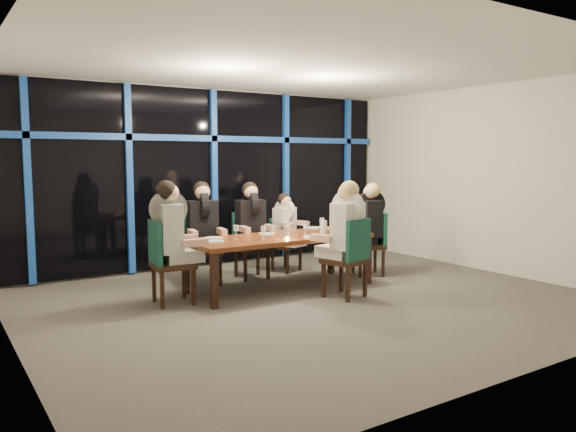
{
  "coord_description": "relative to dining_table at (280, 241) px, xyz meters",
  "views": [
    {
      "loc": [
        -4.17,
        -5.76,
        1.85
      ],
      "look_at": [
        0.0,
        0.6,
        1.05
      ],
      "focal_mm": 35.0,
      "sensor_mm": 36.0,
      "label": 1
    }
  ],
  "objects": [
    {
      "name": "water_pitcher",
      "position": [
        0.68,
        -0.11,
        0.16
      ],
      "size": [
        0.12,
        0.1,
        0.19
      ],
      "rotation": [
        0.0,
        0.0,
        0.18
      ],
      "color": "silver",
      "rests_on": "dining_table"
    },
    {
      "name": "diner_far_left",
      "position": [
        -0.78,
        0.86,
        0.29
      ],
      "size": [
        0.55,
        0.68,
        1.0
      ],
      "rotation": [
        0.0,
        0.0,
        -0.18
      ],
      "color": "black",
      "rests_on": "ground"
    },
    {
      "name": "wine_glass_b",
      "position": [
        0.18,
        0.07,
        0.2
      ],
      "size": [
        0.07,
        0.07,
        0.19
      ],
      "color": "silver",
      "rests_on": "dining_table"
    },
    {
      "name": "wine_glass_d",
      "position": [
        -0.65,
        0.07,
        0.21
      ],
      "size": [
        0.07,
        0.07,
        0.19
      ],
      "color": "silver",
      "rests_on": "dining_table"
    },
    {
      "name": "diner_near_mid",
      "position": [
        0.46,
        -0.87,
        0.32
      ],
      "size": [
        0.6,
        0.71,
        1.03
      ],
      "rotation": [
        0.0,
        0.0,
        3.4
      ],
      "color": "silver",
      "rests_on": "ground"
    },
    {
      "name": "chair_end_right",
      "position": [
        1.73,
        -0.01,
        -0.13
      ],
      "size": [
        0.6,
        0.6,
        0.99
      ],
      "rotation": [
        0.0,
        0.0,
        4.32
      ],
      "color": "black",
      "rests_on": "ground"
    },
    {
      "name": "window_wall",
      "position": [
        0.01,
        2.13,
        0.87
      ],
      "size": [
        6.86,
        0.43,
        2.94
      ],
      "color": "black",
      "rests_on": "ground"
    },
    {
      "name": "plate_end_left",
      "position": [
        -1.01,
        0.01,
        0.08
      ],
      "size": [
        0.24,
        0.24,
        0.01
      ],
      "primitive_type": "cylinder",
      "color": "white",
      "rests_on": "dining_table"
    },
    {
      "name": "wine_glass_e",
      "position": [
        0.88,
        0.2,
        0.2
      ],
      "size": [
        0.07,
        0.07,
        0.18
      ],
      "color": "silver",
      "rests_on": "dining_table"
    },
    {
      "name": "diner_end_right",
      "position": [
        1.65,
        0.02,
        0.26
      ],
      "size": [
        0.68,
        0.61,
        0.96
      ],
      "rotation": [
        0.0,
        0.0,
        4.32
      ],
      "color": "black",
      "rests_on": "ground"
    },
    {
      "name": "diner_far_right",
      "position": [
        0.75,
        1.0,
        0.15
      ],
      "size": [
        0.51,
        0.59,
        0.84
      ],
      "rotation": [
        0.0,
        0.0,
        0.29
      ],
      "color": "silver",
      "rests_on": "ground"
    },
    {
      "name": "chair_near_mid",
      "position": [
        0.48,
        -0.96,
        -0.09
      ],
      "size": [
        0.6,
        0.6,
        1.05
      ],
      "rotation": [
        0.0,
        0.0,
        3.4
      ],
      "color": "black",
      "rests_on": "ground"
    },
    {
      "name": "wine_glass_a",
      "position": [
        -0.36,
        -0.14,
        0.2
      ],
      "size": [
        0.07,
        0.07,
        0.18
      ],
      "color": "silver",
      "rests_on": "dining_table"
    },
    {
      "name": "plate_far_right",
      "position": [
        0.91,
        0.46,
        0.08
      ],
      "size": [
        0.24,
        0.24,
        0.01
      ],
      "primitive_type": "cylinder",
      "color": "white",
      "rests_on": "dining_table"
    },
    {
      "name": "plate_far_left",
      "position": [
        -0.87,
        0.3,
        0.08
      ],
      "size": [
        0.24,
        0.24,
        0.01
      ],
      "primitive_type": "cylinder",
      "color": "white",
      "rests_on": "dining_table"
    },
    {
      "name": "wine_bottle",
      "position": [
        0.99,
        -0.08,
        0.21
      ],
      "size": [
        0.08,
        0.08,
        0.36
      ],
      "rotation": [
        0.0,
        0.0,
        -0.29
      ],
      "color": "black",
      "rests_on": "dining_table"
    },
    {
      "name": "room",
      "position": [
        0.0,
        -0.8,
        1.34
      ],
      "size": [
        7.04,
        7.0,
        3.02
      ],
      "color": "#59554F",
      "rests_on": "ground"
    },
    {
      "name": "plate_far_mid",
      "position": [
        -0.05,
        0.27,
        0.08
      ],
      "size": [
        0.24,
        0.24,
        0.01
      ],
      "primitive_type": "cylinder",
      "color": "white",
      "rests_on": "dining_table"
    },
    {
      "name": "plate_near_mid",
      "position": [
        0.31,
        -0.33,
        0.08
      ],
      "size": [
        0.24,
        0.24,
        0.01
      ],
      "primitive_type": "cylinder",
      "color": "white",
      "rests_on": "dining_table"
    },
    {
      "name": "dining_table",
      "position": [
        0.0,
        0.0,
        0.0
      ],
      "size": [
        2.6,
        1.0,
        0.75
      ],
      "color": "brown",
      "rests_on": "ground"
    },
    {
      "name": "wine_glass_c",
      "position": [
        0.38,
        -0.08,
        0.18
      ],
      "size": [
        0.06,
        0.06,
        0.16
      ],
      "color": "silver",
      "rests_on": "dining_table"
    },
    {
      "name": "plate_end_right",
      "position": [
        1.13,
        0.24,
        0.08
      ],
      "size": [
        0.24,
        0.24,
        0.01
      ],
      "primitive_type": "cylinder",
      "color": "white",
      "rests_on": "dining_table"
    },
    {
      "name": "chair_end_left",
      "position": [
        -1.66,
        0.07,
        -0.09
      ],
      "size": [
        0.54,
        0.54,
        1.07
      ],
      "rotation": [
        0.0,
        0.0,
        1.47
      ],
      "color": "black",
      "rests_on": "ground"
    },
    {
      "name": "diner_end_left",
      "position": [
        -1.57,
        0.06,
        0.33
      ],
      "size": [
        0.69,
        0.56,
        1.04
      ],
      "rotation": [
        0.0,
        0.0,
        1.47
      ],
      "color": "black",
      "rests_on": "ground"
    },
    {
      "name": "tea_light",
      "position": [
        -0.09,
        -0.32,
        0.08
      ],
      "size": [
        0.05,
        0.05,
        0.03
      ],
      "primitive_type": "cylinder",
      "color": "#FFAF4C",
      "rests_on": "dining_table"
    },
    {
      "name": "diner_far_mid",
      "position": [
        0.01,
        0.83,
        0.28
      ],
      "size": [
        0.53,
        0.65,
        0.98
      ],
      "rotation": [
        0.0,
        0.0,
        -0.11
      ],
      "color": "black",
      "rests_on": "ground"
    },
    {
      "name": "chair_far_right",
      "position": [
        0.73,
        1.07,
        -0.2
      ],
      "size": [
        0.5,
        0.5,
        0.87
      ],
      "rotation": [
        0.0,
        0.0,
        0.29
      ],
      "color": "black",
      "rests_on": "ground"
    },
    {
      "name": "chair_far_mid",
      "position": [
        0.02,
        0.91,
        -0.12
      ],
      "size": [
        0.51,
        0.51,
        1.01
      ],
      "rotation": [
        0.0,
        0.0,
        -0.11
      ],
      "color": "black",
      "rests_on": "ground"
    },
    {
      "name": "chair_far_left",
      "position": [
        -0.76,
        0.94,
        -0.11
      ],
      "size": [
        0.55,
        0.55,
        1.02
      ],
      "rotation": [
        0.0,
        0.0,
        -0.18
      ],
      "color": "black",
      "rests_on": "ground"
    }
  ]
}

